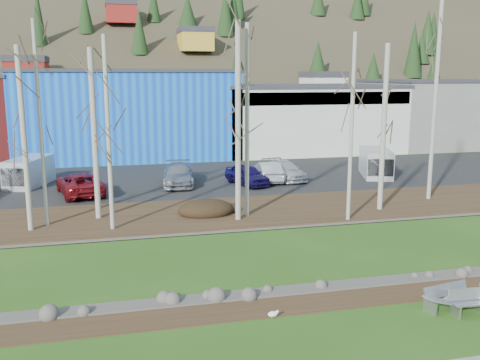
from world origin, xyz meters
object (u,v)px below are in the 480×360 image
object	(u,v)px
seagull	(273,314)
van_grey	(28,172)
car_5	(284,170)
car_1	(80,184)
bench_damaged	(447,297)
bench_intact	(475,302)
car_2	(178,175)
car_3	(247,175)
car_4	(268,172)
van_white	(376,163)

from	to	relation	value
seagull	van_grey	size ratio (longest dim) A/B	0.08
car_5	car_1	bearing A→B (deg)	178.72
bench_damaged	car_1	bearing A→B (deg)	111.62
bench_intact	van_grey	xyz separation A→B (m)	(-17.06, 24.96, 0.69)
car_5	bench_damaged	bearing A→B (deg)	-102.78
bench_damaged	car_2	world-z (taller)	car_2
bench_intact	car_2	distance (m)	23.80
bench_intact	van_grey	size ratio (longest dim) A/B	0.36
car_3	seagull	bearing A→B (deg)	-118.04
bench_intact	seagull	size ratio (longest dim) A/B	4.36
seagull	car_3	xyz separation A→B (m)	(4.40, 20.42, 0.69)
bench_intact	seagull	world-z (taller)	bench_intact
bench_damaged	seagull	xyz separation A→B (m)	(-5.90, 0.68, -0.25)
bench_intact	car_5	distance (m)	22.95
bench_damaged	seagull	size ratio (longest dim) A/B	4.76
car_3	car_4	xyz separation A→B (m)	(1.83, 0.88, -0.00)
bench_intact	bench_damaged	xyz separation A→B (m)	(-0.64, 0.58, -0.02)
car_2	car_3	size ratio (longest dim) A/B	1.21
bench_intact	van_white	distance (m)	23.95
seagull	van_grey	distance (m)	25.96
car_3	car_5	world-z (taller)	car_3
car_4	car_5	xyz separation A→B (m)	(1.34, 0.37, -0.03)
bench_damaged	car_1	distance (m)	24.18
bench_damaged	van_grey	distance (m)	29.41
car_3	car_5	xyz separation A→B (m)	(3.17, 1.25, -0.04)
car_3	car_4	size ratio (longest dim) A/B	0.97
car_3	car_5	distance (m)	3.41
car_3	car_5	bearing A→B (deg)	5.60
car_3	car_4	bearing A→B (deg)	9.74
car_5	van_grey	bearing A→B (deg)	165.08
seagull	van_white	bearing A→B (deg)	70.21
car_4	van_grey	world-z (taller)	van_grey
bench_damaged	van_white	size ratio (longest dim) A/B	0.37
car_4	car_5	size ratio (longest dim) A/B	0.93
car_4	van_white	size ratio (longest dim) A/B	0.85
bench_damaged	car_5	distance (m)	22.42
bench_damaged	bench_intact	bearing A→B (deg)	-52.21
bench_intact	car_3	size ratio (longest dim) A/B	0.42
bench_damaged	van_grey	world-z (taller)	van_grey
car_3	bench_damaged	bearing A→B (deg)	-101.83
car_1	car_5	size ratio (longest dim) A/B	1.13
car_2	car_4	distance (m)	6.54
bench_damaged	car_3	distance (m)	21.16
bench_damaged	car_2	size ratio (longest dim) A/B	0.38
bench_intact	car_5	xyz separation A→B (m)	(1.03, 22.93, 0.39)
bench_damaged	car_3	size ratio (longest dim) A/B	0.45
car_5	van_white	xyz separation A→B (m)	(7.22, -0.45, 0.35)
car_2	car_5	xyz separation A→B (m)	(7.88, 0.14, -0.06)
bench_intact	van_white	size ratio (longest dim) A/B	0.34
van_white	car_4	bearing A→B (deg)	-161.57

